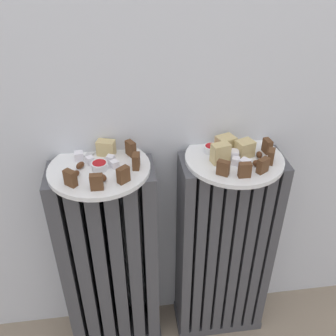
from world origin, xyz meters
The scene contains 34 objects.
radiator_left centered at (-0.18, 0.28, 0.33)m, with size 0.29×0.13×0.68m.
radiator_right centered at (0.18, 0.28, 0.33)m, with size 0.29×0.13×0.68m.
plate_left centered at (-0.18, 0.28, 0.68)m, with size 0.26×0.26×0.01m, color white.
plate_right centered at (0.18, 0.28, 0.68)m, with size 0.26×0.26×0.01m, color white.
dark_cake_slice_left_0 centered at (-0.24, 0.21, 0.71)m, with size 0.03×0.02×0.04m, color #56351E.
dark_cake_slice_left_1 centered at (-0.18, 0.18, 0.71)m, with size 0.03×0.02×0.04m, color #56351E.
dark_cake_slice_left_2 centered at (-0.12, 0.21, 0.71)m, with size 0.03×0.02×0.04m, color #56351E.
dark_cake_slice_left_3 centered at (-0.08, 0.26, 0.71)m, with size 0.03×0.02×0.04m, color #56351E.
dark_cake_slice_left_4 centered at (-0.09, 0.33, 0.71)m, with size 0.03×0.02×0.04m, color #56351E.
marble_cake_slice_left_0 centered at (-0.16, 0.34, 0.71)m, with size 0.05×0.03×0.04m, color tan.
turkish_delight_left_0 centered at (-0.14, 0.27, 0.70)m, with size 0.02×0.02×0.02m, color white.
turkish_delight_left_1 centered at (-0.15, 0.30, 0.70)m, with size 0.02×0.02×0.02m, color white.
turkish_delight_left_2 centered at (-0.20, 0.30, 0.70)m, with size 0.02×0.02×0.02m, color white.
turkish_delight_left_3 centered at (-0.23, 0.32, 0.70)m, with size 0.02×0.02×0.02m, color white.
medjool_date_left_0 centered at (-0.23, 0.24, 0.70)m, with size 0.02×0.02×0.02m, color #4C2814.
medjool_date_left_1 centered at (-0.17, 0.22, 0.70)m, with size 0.03×0.02×0.02m, color #4C2814.
medjool_date_left_2 centered at (-0.13, 0.24, 0.70)m, with size 0.02×0.02×0.01m, color #4C2814.
medjool_date_left_3 centered at (-0.22, 0.28, 0.70)m, with size 0.03×0.02×0.02m, color #4C2814.
jam_bowl_left centered at (-0.17, 0.27, 0.70)m, with size 0.04×0.04×0.02m.
dark_cake_slice_right_0 centered at (0.13, 0.20, 0.71)m, with size 0.03×0.02×0.04m, color #56351E.
dark_cake_slice_right_1 centered at (0.18, 0.19, 0.71)m, with size 0.03×0.02×0.04m, color #56351E.
dark_cake_slice_right_2 centered at (0.23, 0.20, 0.71)m, with size 0.03×0.02×0.04m, color #56351E.
dark_cake_slice_right_3 centered at (0.26, 0.24, 0.71)m, with size 0.03×0.02×0.04m, color #56351E.
dark_cake_slice_right_4 centered at (0.27, 0.29, 0.71)m, with size 0.03×0.02×0.04m, color #56351E.
marble_cake_slice_right_0 centered at (0.20, 0.28, 0.71)m, with size 0.04×0.04×0.04m, color tan.
marble_cake_slice_right_1 centered at (0.13, 0.26, 0.72)m, with size 0.05×0.03×0.05m, color tan.
marble_cake_slice_right_2 centered at (0.16, 0.32, 0.71)m, with size 0.05×0.04×0.04m, color tan.
turkish_delight_right_0 centered at (0.17, 0.27, 0.70)m, with size 0.03×0.03×0.03m, color white.
turkish_delight_right_1 centered at (0.19, 0.22, 0.70)m, with size 0.02×0.02×0.02m, color white.
turkish_delight_right_3 centered at (0.17, 0.24, 0.70)m, with size 0.02×0.02×0.02m, color white.
medjool_date_right_0 centered at (0.24, 0.27, 0.70)m, with size 0.02×0.02×0.02m, color #4C2814.
medjool_date_right_1 centered at (0.22, 0.23, 0.70)m, with size 0.02×0.02×0.02m, color #4C2814.
jam_bowl_right centered at (0.12, 0.31, 0.70)m, with size 0.04×0.04×0.02m.
fork centered at (-0.21, 0.31, 0.69)m, with size 0.05×0.10×0.00m.
Camera 1 is at (-0.11, -0.54, 1.22)m, focal length 40.62 mm.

